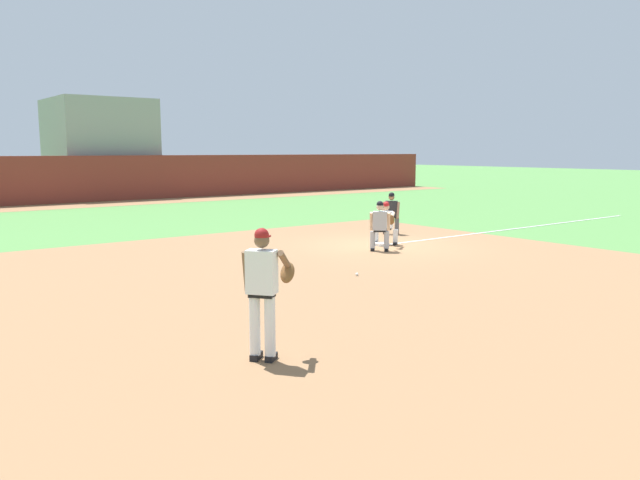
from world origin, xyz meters
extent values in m
plane|color=#518942|center=(0.00, 0.00, 0.00)|extent=(160.00, 160.00, 0.00)
cube|color=#936B47|center=(-4.25, -3.39, 0.00)|extent=(18.00, 18.00, 0.01)
cube|color=#936B47|center=(0.00, 20.00, 0.00)|extent=(48.00, 3.20, 0.01)
cube|color=white|center=(7.26, 0.00, 0.01)|extent=(14.52, 0.10, 0.00)
cube|color=white|center=(0.00, 0.00, 0.04)|extent=(0.38, 0.38, 0.09)
sphere|color=white|center=(-3.60, -3.08, 0.04)|extent=(0.07, 0.07, 0.07)
cube|color=black|center=(-8.53, -6.66, 0.04)|extent=(0.27, 0.25, 0.09)
cylinder|color=white|center=(-8.56, -6.69, 0.50)|extent=(0.15, 0.15, 0.84)
cube|color=black|center=(-8.40, -6.83, 0.04)|extent=(0.27, 0.25, 0.09)
cylinder|color=white|center=(-8.43, -6.86, 0.50)|extent=(0.15, 0.15, 0.84)
cube|color=black|center=(-8.49, -6.77, 0.94)|extent=(0.37, 0.39, 0.06)
cube|color=white|center=(-8.49, -6.77, 1.26)|extent=(0.44, 0.46, 0.60)
sphere|color=brown|center=(-8.48, -6.76, 1.69)|extent=(0.21, 0.21, 0.21)
sphere|color=maroon|center=(-8.48, -6.76, 1.76)|extent=(0.20, 0.20, 0.20)
cube|color=maroon|center=(-8.41, -6.70, 1.74)|extent=(0.19, 0.20, 0.02)
cylinder|color=brown|center=(-8.59, -6.53, 1.23)|extent=(0.20, 0.19, 0.59)
cylinder|color=brown|center=(-8.11, -6.78, 1.35)|extent=(0.47, 0.40, 0.41)
ellipsoid|color=brown|center=(-8.04, -6.73, 1.19)|extent=(0.36, 0.34, 0.34)
cube|color=black|center=(0.45, -0.17, 0.04)|extent=(0.27, 0.25, 0.09)
cylinder|color=white|center=(0.48, -0.15, 0.28)|extent=(0.15, 0.15, 0.40)
cube|color=black|center=(0.08, 0.30, 0.04)|extent=(0.27, 0.25, 0.09)
cylinder|color=white|center=(0.11, 0.32, 0.28)|extent=(0.15, 0.15, 0.40)
cube|color=black|center=(0.30, 0.09, 0.50)|extent=(0.37, 0.39, 0.06)
cube|color=white|center=(0.30, 0.09, 0.78)|extent=(0.44, 0.46, 0.52)
sphere|color=#DBB28E|center=(0.28, 0.08, 1.17)|extent=(0.21, 0.21, 0.21)
sphere|color=maroon|center=(0.28, 0.08, 1.24)|extent=(0.20, 0.20, 0.20)
cube|color=maroon|center=(0.21, 0.02, 1.22)|extent=(0.19, 0.20, 0.02)
cylinder|color=#DBB28E|center=(0.13, -0.36, 0.92)|extent=(0.52, 0.43, 0.24)
cylinder|color=#DBB28E|center=(0.07, 0.22, 0.72)|extent=(0.24, 0.22, 0.58)
ellipsoid|color=brown|center=(-0.04, -0.50, 0.85)|extent=(0.29, 0.29, 0.35)
cube|color=black|center=(-0.86, -0.59, 0.04)|extent=(0.26, 0.26, 0.09)
cylinder|color=#B2B2B7|center=(-0.89, -0.62, 0.33)|extent=(0.15, 0.15, 0.50)
cube|color=black|center=(-0.58, -0.87, 0.04)|extent=(0.26, 0.26, 0.09)
cylinder|color=#B2B2B7|center=(-0.61, -0.90, 0.33)|extent=(0.15, 0.15, 0.50)
cube|color=black|center=(-0.75, -0.76, 0.60)|extent=(0.38, 0.38, 0.06)
cube|color=#B2B2B7|center=(-0.75, -0.76, 0.89)|extent=(0.45, 0.45, 0.54)
sphere|color=#DBB28E|center=(-0.73, -0.75, 1.29)|extent=(0.21, 0.21, 0.21)
sphere|color=black|center=(-0.73, -0.75, 1.36)|extent=(0.20, 0.20, 0.20)
cube|color=black|center=(-0.67, -0.68, 1.34)|extent=(0.20, 0.20, 0.02)
cylinder|color=#DBB28E|center=(-0.82, -0.48, 0.86)|extent=(0.29, 0.30, 0.56)
cylinder|color=#DBB28E|center=(-0.47, -0.83, 0.86)|extent=(0.29, 0.30, 0.56)
cube|color=black|center=(2.23, 1.58, 0.04)|extent=(0.27, 0.25, 0.09)
cylinder|color=#515154|center=(2.26, 1.61, 0.33)|extent=(0.15, 0.15, 0.50)
cube|color=black|center=(1.97, 1.89, 0.04)|extent=(0.27, 0.25, 0.09)
cylinder|color=#515154|center=(2.01, 1.92, 0.33)|extent=(0.15, 0.15, 0.50)
cube|color=black|center=(2.13, 1.76, 0.60)|extent=(0.37, 0.39, 0.06)
cube|color=#232326|center=(2.13, 1.76, 0.89)|extent=(0.44, 0.46, 0.54)
sphere|color=#9E7051|center=(2.12, 1.75, 1.29)|extent=(0.21, 0.21, 0.21)
sphere|color=black|center=(2.12, 1.75, 1.36)|extent=(0.20, 0.20, 0.20)
cube|color=black|center=(2.05, 1.69, 1.34)|extent=(0.19, 0.20, 0.02)
cylinder|color=#9E7051|center=(2.17, 1.47, 0.86)|extent=(0.31, 0.27, 0.56)
cylinder|color=#9E7051|center=(1.86, 1.86, 0.86)|extent=(0.31, 0.27, 0.56)
cube|color=maroon|center=(0.00, 22.00, 1.30)|extent=(48.00, 0.50, 2.60)
cube|color=gray|center=(0.00, 25.75, 3.00)|extent=(5.61, 5.90, 6.00)
cube|color=gray|center=(0.00, 23.62, 2.73)|extent=(5.21, 0.85, 0.06)
cube|color=maroon|center=(-2.10, 23.47, 2.94)|extent=(0.47, 0.20, 0.44)
cube|color=maroon|center=(-1.50, 23.47, 2.94)|extent=(0.47, 0.20, 0.44)
cube|color=maroon|center=(-0.90, 23.47, 2.94)|extent=(0.47, 0.20, 0.44)
cube|color=maroon|center=(-0.30, 23.47, 2.94)|extent=(0.47, 0.20, 0.44)
cube|color=maroon|center=(0.30, 23.47, 2.94)|extent=(0.47, 0.20, 0.44)
cube|color=maroon|center=(0.90, 23.47, 2.94)|extent=(0.47, 0.20, 0.44)
cube|color=maroon|center=(1.50, 23.47, 2.94)|extent=(0.47, 0.20, 0.44)
cube|color=maroon|center=(2.10, 23.47, 2.94)|extent=(0.47, 0.20, 0.44)
cube|color=gray|center=(0.00, 24.47, 3.28)|extent=(5.21, 0.85, 0.06)
cube|color=maroon|center=(-2.10, 24.32, 3.49)|extent=(0.47, 0.20, 0.44)
cube|color=maroon|center=(-1.50, 24.32, 3.49)|extent=(0.47, 0.20, 0.44)
cube|color=maroon|center=(-0.90, 24.32, 3.49)|extent=(0.47, 0.20, 0.44)
cube|color=maroon|center=(-0.30, 24.32, 3.49)|extent=(0.47, 0.20, 0.44)
cube|color=maroon|center=(0.30, 24.32, 3.49)|extent=(0.47, 0.20, 0.44)
cube|color=maroon|center=(0.90, 24.32, 3.49)|extent=(0.47, 0.20, 0.44)
cube|color=maroon|center=(1.50, 24.32, 3.49)|extent=(0.47, 0.20, 0.44)
cube|color=maroon|center=(2.10, 24.32, 3.49)|extent=(0.47, 0.20, 0.44)
cube|color=gray|center=(0.00, 25.32, 3.83)|extent=(5.21, 0.85, 0.06)
cube|color=maroon|center=(-2.10, 25.17, 4.04)|extent=(0.47, 0.20, 0.44)
cube|color=maroon|center=(-1.50, 25.17, 4.04)|extent=(0.47, 0.20, 0.44)
cube|color=maroon|center=(-0.90, 25.17, 4.04)|extent=(0.47, 0.20, 0.44)
cube|color=maroon|center=(-0.30, 25.17, 4.04)|extent=(0.47, 0.20, 0.44)
cube|color=maroon|center=(0.30, 25.17, 4.04)|extent=(0.47, 0.20, 0.44)
cube|color=maroon|center=(0.90, 25.17, 4.04)|extent=(0.47, 0.20, 0.44)
cube|color=maroon|center=(1.50, 25.17, 4.04)|extent=(0.47, 0.20, 0.44)
cube|color=maroon|center=(2.10, 25.17, 4.04)|extent=(0.47, 0.20, 0.44)
cube|color=gray|center=(0.00, 26.18, 4.38)|extent=(5.21, 0.85, 0.06)
cube|color=maroon|center=(-2.10, 26.02, 4.59)|extent=(0.47, 0.20, 0.44)
cube|color=maroon|center=(-1.50, 26.02, 4.59)|extent=(0.47, 0.20, 0.44)
cube|color=maroon|center=(-0.90, 26.02, 4.59)|extent=(0.47, 0.20, 0.44)
cube|color=maroon|center=(-0.30, 26.02, 4.59)|extent=(0.47, 0.20, 0.44)
cube|color=maroon|center=(0.30, 26.02, 4.59)|extent=(0.47, 0.20, 0.44)
cube|color=maroon|center=(0.90, 26.02, 4.59)|extent=(0.47, 0.20, 0.44)
cube|color=maroon|center=(1.50, 26.02, 4.59)|extent=(0.47, 0.20, 0.44)
cube|color=maroon|center=(2.10, 26.02, 4.59)|extent=(0.47, 0.20, 0.44)
cube|color=gray|center=(0.00, 27.02, 4.93)|extent=(5.21, 0.85, 0.06)
cube|color=maroon|center=(-2.10, 26.87, 5.14)|extent=(0.47, 0.20, 0.44)
cube|color=maroon|center=(-1.50, 26.87, 5.14)|extent=(0.47, 0.20, 0.44)
cube|color=maroon|center=(-0.90, 26.87, 5.14)|extent=(0.47, 0.20, 0.44)
cube|color=maroon|center=(-0.30, 26.87, 5.14)|extent=(0.47, 0.20, 0.44)
cube|color=maroon|center=(0.30, 26.87, 5.14)|extent=(0.47, 0.20, 0.44)
cube|color=maroon|center=(0.90, 26.87, 5.14)|extent=(0.47, 0.20, 0.44)
cube|color=maroon|center=(1.50, 26.87, 5.14)|extent=(0.47, 0.20, 0.44)
cube|color=maroon|center=(2.10, 26.87, 5.14)|extent=(0.47, 0.20, 0.44)
cube|color=gray|center=(0.00, 27.88, 5.48)|extent=(5.21, 0.85, 0.06)
cube|color=maroon|center=(-2.10, 27.72, 5.69)|extent=(0.47, 0.20, 0.44)
cube|color=maroon|center=(-1.50, 27.72, 5.69)|extent=(0.47, 0.20, 0.44)
cube|color=maroon|center=(-0.90, 27.72, 5.69)|extent=(0.47, 0.20, 0.44)
cube|color=maroon|center=(-0.30, 27.72, 5.69)|extent=(0.47, 0.20, 0.44)
cube|color=maroon|center=(0.30, 27.72, 5.69)|extent=(0.47, 0.20, 0.44)
cube|color=maroon|center=(0.90, 27.72, 5.69)|extent=(0.47, 0.20, 0.44)
cube|color=maroon|center=(1.50, 27.72, 5.69)|extent=(0.47, 0.20, 0.44)
cube|color=maroon|center=(2.10, 27.72, 5.69)|extent=(0.47, 0.20, 0.44)
camera|label=1|loc=(-12.91, -13.88, 2.90)|focal=35.00mm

